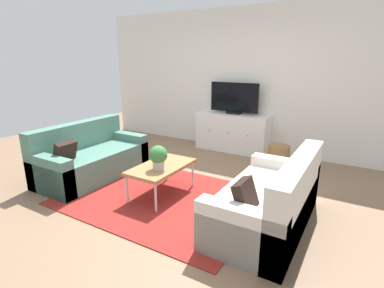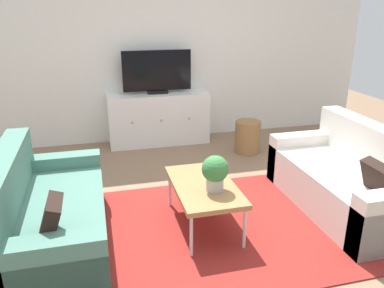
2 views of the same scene
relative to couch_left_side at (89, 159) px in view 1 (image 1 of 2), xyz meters
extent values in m
plane|color=#84664C|center=(1.43, 0.10, -0.28)|extent=(10.00, 10.00, 0.00)
cube|color=silver|center=(1.43, 2.65, 1.07)|extent=(6.40, 0.12, 2.70)
cube|color=maroon|center=(1.43, -0.05, -0.27)|extent=(2.50, 1.90, 0.01)
cube|color=#4C7A6B|center=(0.08, 0.00, -0.07)|extent=(0.83, 1.66, 0.42)
cube|color=#4C7A6B|center=(-0.23, 0.00, 0.13)|extent=(0.20, 1.66, 0.82)
cube|color=#4C7A6B|center=(0.08, 0.74, 0.00)|extent=(0.83, 0.18, 0.55)
cube|color=#4C7A6B|center=(0.08, -0.73, 0.00)|extent=(0.83, 0.18, 0.55)
cube|color=black|center=(0.13, -0.49, 0.27)|extent=(0.19, 0.30, 0.32)
cube|color=silver|center=(2.78, 0.00, -0.07)|extent=(0.83, 1.66, 0.42)
cube|color=silver|center=(3.10, 0.00, 0.13)|extent=(0.20, 1.66, 0.82)
cube|color=silver|center=(2.78, 0.74, 0.00)|extent=(0.83, 0.18, 0.55)
cube|color=silver|center=(2.78, -0.73, 0.00)|extent=(0.83, 0.18, 0.55)
cube|color=black|center=(2.73, -0.49, 0.27)|extent=(0.19, 0.30, 0.32)
cube|color=#A37547|center=(1.37, 0.03, 0.12)|extent=(0.53, 0.94, 0.04)
cylinder|color=silver|center=(1.14, -0.40, -0.09)|extent=(0.03, 0.03, 0.38)
cylinder|color=silver|center=(1.59, -0.40, -0.09)|extent=(0.03, 0.03, 0.38)
cylinder|color=silver|center=(1.14, 0.46, -0.09)|extent=(0.03, 0.03, 0.38)
cylinder|color=silver|center=(1.59, 0.46, -0.09)|extent=(0.03, 0.03, 0.38)
cylinder|color=#B7B2A8|center=(1.43, -0.10, 0.20)|extent=(0.15, 0.15, 0.11)
sphere|color=#387A3D|center=(1.43, -0.10, 0.34)|extent=(0.23, 0.23, 0.23)
cube|color=white|center=(1.36, 2.37, 0.09)|extent=(1.43, 0.44, 0.73)
sphere|color=#B79338|center=(0.96, 2.14, 0.13)|extent=(0.03, 0.03, 0.03)
sphere|color=#B79338|center=(1.36, 2.14, 0.13)|extent=(0.03, 0.03, 0.03)
sphere|color=#B79338|center=(1.76, 2.14, 0.13)|extent=(0.03, 0.03, 0.03)
cube|color=black|center=(1.36, 2.39, 0.48)|extent=(0.28, 0.16, 0.04)
cube|color=black|center=(1.36, 2.39, 0.78)|extent=(0.96, 0.04, 0.56)
cylinder|color=olive|center=(2.47, 1.69, -0.06)|extent=(0.34, 0.34, 0.44)
camera|label=1|loc=(3.60, -2.92, 1.51)|focal=27.86mm
camera|label=2|loc=(0.50, -2.93, 1.64)|focal=36.02mm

